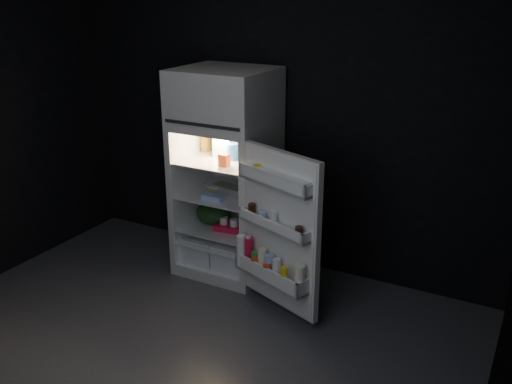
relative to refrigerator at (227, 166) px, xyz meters
The scene contains 18 objects.
floor 1.66m from the refrigerator, 77.41° to the right, with size 4.00×3.40×0.00m, color #48484D.
wall_back 0.62m from the refrigerator, 52.13° to the left, with size 4.00×0.00×2.70m, color black.
wall_right 2.68m from the refrigerator, 29.92° to the right, with size 0.00×3.40×2.70m, color black.
refrigerator is the anchor object (origin of this frame).
fridge_door 0.93m from the refrigerator, 34.92° to the right, with size 0.74×0.43×1.22m.
milk_jug 0.20m from the refrigerator, 140.00° to the left, with size 0.16×0.16×0.24m, color white.
mayo_jar 0.16m from the refrigerator, 19.65° to the right, with size 0.10×0.10×0.14m, color blue.
jam_jar 0.29m from the refrigerator, 15.31° to the right, with size 0.10×0.10×0.13m, color black.
amber_bottle 0.34m from the refrigerator, 162.02° to the left, with size 0.08×0.08×0.22m, color #B4821C.
small_carton 0.26m from the refrigerator, 65.01° to the right, with size 0.08×0.06×0.10m, color #C33B17.
egg_carton 0.21m from the refrigerator, 42.85° to the right, with size 0.32×0.12×0.07m, color gray.
pie 0.23m from the refrigerator, 150.84° to the left, with size 0.28×0.28×0.04m, color tan.
flat_package 0.31m from the refrigerator, 90.74° to the right, with size 0.19×0.10×0.04m, color #98B3EB.
wrapped_pkg 0.34m from the refrigerator, 19.70° to the left, with size 0.12×0.10×0.05m, color #F5EEC8.
produce_bag 0.45m from the refrigerator, 146.31° to the right, with size 0.32×0.27×0.20m, color #193815.
yogurt_tray 0.53m from the refrigerator, 54.19° to the right, with size 0.26×0.14×0.05m, color red.
small_can_red 0.53m from the refrigerator, 51.42° to the left, with size 0.07×0.07×0.09m, color red.
small_can_silver 0.54m from the refrigerator, 19.67° to the left, with size 0.07×0.07×0.09m, color silver.
Camera 1 is at (2.12, -2.64, 2.42)m, focal length 40.00 mm.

